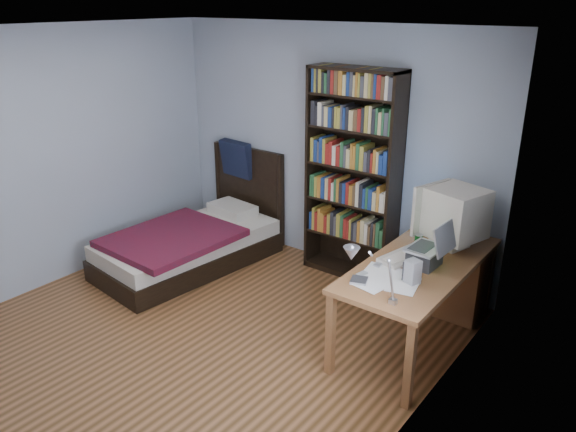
% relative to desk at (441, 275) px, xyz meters
% --- Properties ---
extents(room, '(4.20, 4.24, 2.50)m').
position_rel_desk_xyz_m(room, '(-1.48, -1.68, 0.83)').
color(room, '#523418').
rests_on(room, ground).
extents(desk, '(0.75, 1.71, 0.73)m').
position_rel_desk_xyz_m(desk, '(0.00, 0.00, 0.00)').
color(desk, brown).
rests_on(desk, floor).
extents(crt_monitor, '(0.57, 0.52, 0.52)m').
position_rel_desk_xyz_m(crt_monitor, '(0.06, -0.03, 0.61)').
color(crt_monitor, beige).
rests_on(crt_monitor, desk).
extents(laptop, '(0.32, 0.32, 0.38)m').
position_rel_desk_xyz_m(laptop, '(0.06, -0.52, 0.42)').
color(laptop, '#2D2D30').
rests_on(laptop, desk).
extents(desk_lamp, '(0.21, 0.46, 0.54)m').
position_rel_desk_xyz_m(desk_lamp, '(0.02, -1.53, 0.75)').
color(desk_lamp, '#99999E').
rests_on(desk_lamp, desk).
extents(keyboard, '(0.29, 0.52, 0.05)m').
position_rel_desk_xyz_m(keyboard, '(-0.14, -0.49, 0.33)').
color(keyboard, '#B6AA97').
rests_on(keyboard, desk).
extents(speaker, '(0.12, 0.12, 0.19)m').
position_rel_desk_xyz_m(speaker, '(0.10, -0.85, 0.40)').
color(speaker, gray).
rests_on(speaker, desk).
extents(soda_can, '(0.07, 0.07, 0.12)m').
position_rel_desk_xyz_m(soda_can, '(-0.13, -0.25, 0.37)').
color(soda_can, '#0B3C08').
rests_on(soda_can, desk).
extents(mouse, '(0.06, 0.10, 0.03)m').
position_rel_desk_xyz_m(mouse, '(-0.04, -0.17, 0.33)').
color(mouse, silver).
rests_on(mouse, desk).
extents(phone_silver, '(0.05, 0.10, 0.02)m').
position_rel_desk_xyz_m(phone_silver, '(-0.24, -0.73, 0.32)').
color(phone_silver, '#BCBBC0').
rests_on(phone_silver, desk).
extents(phone_grey, '(0.06, 0.10, 0.02)m').
position_rel_desk_xyz_m(phone_grey, '(-0.26, -0.96, 0.32)').
color(phone_grey, gray).
rests_on(phone_grey, desk).
extents(external_drive, '(0.15, 0.15, 0.02)m').
position_rel_desk_xyz_m(external_drive, '(-0.22, -1.08, 0.32)').
color(external_drive, gray).
rests_on(external_drive, desk).
extents(bookshelf, '(0.95, 0.30, 2.12)m').
position_rel_desk_xyz_m(bookshelf, '(-1.10, 0.26, 0.64)').
color(bookshelf, black).
rests_on(bookshelf, floor).
extents(bed, '(1.17, 2.09, 1.16)m').
position_rel_desk_xyz_m(bed, '(-2.57, -0.54, -0.16)').
color(bed, black).
rests_on(bed, floor).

